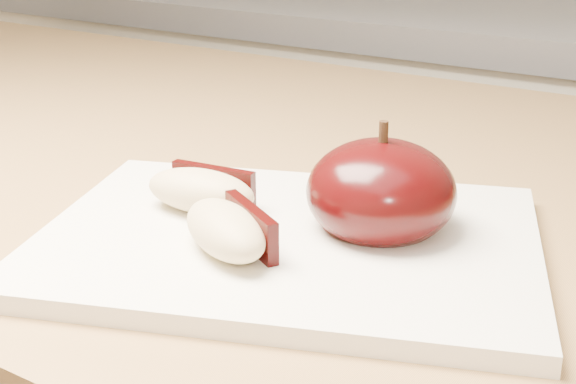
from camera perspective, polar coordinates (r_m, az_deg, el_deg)
The scene contains 5 objects.
back_cabinet at distance 1.38m, azimuth 18.62°, elevation -7.32°, with size 2.40×0.62×0.94m.
cutting_board at distance 0.46m, azimuth 0.00°, elevation -3.54°, with size 0.28×0.21×0.01m, color white.
apple_half at distance 0.47m, azimuth 6.62°, elevation 0.01°, with size 0.11×0.11×0.07m.
apple_wedge_a at distance 0.49m, azimuth -6.13°, elevation 0.13°, with size 0.08×0.04×0.03m.
apple_wedge_b at distance 0.44m, azimuth -4.27°, elevation -2.67°, with size 0.08×0.07×0.03m.
Camera 1 is at (0.26, -0.00, 1.10)m, focal length 50.00 mm.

